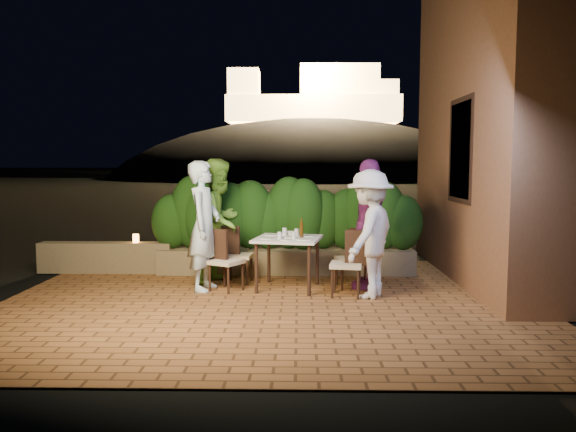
{
  "coord_description": "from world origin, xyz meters",
  "views": [
    {
      "loc": [
        0.42,
        -6.86,
        1.82
      ],
      "look_at": [
        0.26,
        1.22,
        1.05
      ],
      "focal_mm": 35.0,
      "sensor_mm": 36.0,
      "label": 1
    }
  ],
  "objects_px": {
    "chair_left_front": "(226,260)",
    "diner_white": "(370,234)",
    "chair_right_front": "(346,263)",
    "dining_table": "(288,263)",
    "bowl": "(291,233)",
    "chair_right_back": "(351,258)",
    "chair_left_back": "(239,254)",
    "diner_purple": "(370,224)",
    "parapet_lamp": "(136,238)",
    "diner_green": "(220,221)",
    "beer_bottle": "(301,228)",
    "diner_blue": "(204,226)"
  },
  "relations": [
    {
      "from": "diner_white",
      "to": "diner_green",
      "type": "bearing_deg",
      "value": -85.21
    },
    {
      "from": "diner_white",
      "to": "diner_purple",
      "type": "xyz_separation_m",
      "value": [
        0.07,
        0.57,
        0.07
      ]
    },
    {
      "from": "dining_table",
      "to": "bowl",
      "type": "xyz_separation_m",
      "value": [
        0.04,
        0.32,
        0.4
      ]
    },
    {
      "from": "diner_purple",
      "to": "chair_right_front",
      "type": "bearing_deg",
      "value": -15.26
    },
    {
      "from": "diner_green",
      "to": "diner_purple",
      "type": "relative_size",
      "value": 1.0
    },
    {
      "from": "chair_left_front",
      "to": "diner_green",
      "type": "distance_m",
      "value": 0.81
    },
    {
      "from": "diner_green",
      "to": "diner_white",
      "type": "bearing_deg",
      "value": -91.06
    },
    {
      "from": "chair_left_front",
      "to": "diner_purple",
      "type": "xyz_separation_m",
      "value": [
        2.06,
        0.22,
        0.5
      ]
    },
    {
      "from": "bowl",
      "to": "diner_blue",
      "type": "height_order",
      "value": "diner_blue"
    },
    {
      "from": "beer_bottle",
      "to": "chair_left_back",
      "type": "xyz_separation_m",
      "value": [
        -0.95,
        0.39,
        -0.46
      ]
    },
    {
      "from": "chair_right_back",
      "to": "chair_left_back",
      "type": "bearing_deg",
      "value": -19.95
    },
    {
      "from": "chair_left_back",
      "to": "parapet_lamp",
      "type": "relative_size",
      "value": 6.18
    },
    {
      "from": "dining_table",
      "to": "bowl",
      "type": "relative_size",
      "value": 4.86
    },
    {
      "from": "bowl",
      "to": "diner_green",
      "type": "distance_m",
      "value": 1.12
    },
    {
      "from": "dining_table",
      "to": "diner_white",
      "type": "bearing_deg",
      "value": -23.24
    },
    {
      "from": "diner_purple",
      "to": "dining_table",
      "type": "bearing_deg",
      "value": -64.62
    },
    {
      "from": "chair_left_back",
      "to": "diner_blue",
      "type": "xyz_separation_m",
      "value": [
        -0.44,
        -0.48,
        0.49
      ]
    },
    {
      "from": "bowl",
      "to": "diner_green",
      "type": "xyz_separation_m",
      "value": [
        -1.09,
        0.16,
        0.17
      ]
    },
    {
      "from": "parapet_lamp",
      "to": "beer_bottle",
      "type": "bearing_deg",
      "value": -22.83
    },
    {
      "from": "chair_left_front",
      "to": "chair_right_front",
      "type": "relative_size",
      "value": 0.96
    },
    {
      "from": "chair_right_back",
      "to": "diner_green",
      "type": "bearing_deg",
      "value": -20.65
    },
    {
      "from": "chair_right_back",
      "to": "diner_purple",
      "type": "relative_size",
      "value": 0.47
    },
    {
      "from": "beer_bottle",
      "to": "bowl",
      "type": "relative_size",
      "value": 1.5
    },
    {
      "from": "diner_green",
      "to": "diner_purple",
      "type": "distance_m",
      "value": 2.27
    },
    {
      "from": "diner_green",
      "to": "parapet_lamp",
      "type": "height_order",
      "value": "diner_green"
    },
    {
      "from": "chair_left_front",
      "to": "diner_white",
      "type": "bearing_deg",
      "value": 20.57
    },
    {
      "from": "dining_table",
      "to": "diner_white",
      "type": "relative_size",
      "value": 0.52
    },
    {
      "from": "bowl",
      "to": "diner_green",
      "type": "height_order",
      "value": "diner_green"
    },
    {
      "from": "chair_left_back",
      "to": "diner_green",
      "type": "xyz_separation_m",
      "value": [
        -0.3,
        0.08,
        0.51
      ]
    },
    {
      "from": "dining_table",
      "to": "parapet_lamp",
      "type": "distance_m",
      "value": 2.81
    },
    {
      "from": "chair_left_front",
      "to": "diner_white",
      "type": "relative_size",
      "value": 0.51
    },
    {
      "from": "chair_right_back",
      "to": "diner_white",
      "type": "distance_m",
      "value": 0.76
    },
    {
      "from": "parapet_lamp",
      "to": "diner_blue",
      "type": "bearing_deg",
      "value": -42.68
    },
    {
      "from": "dining_table",
      "to": "diner_purple",
      "type": "height_order",
      "value": "diner_purple"
    },
    {
      "from": "diner_blue",
      "to": "parapet_lamp",
      "type": "distance_m",
      "value": 1.87
    },
    {
      "from": "dining_table",
      "to": "diner_white",
      "type": "distance_m",
      "value": 1.31
    },
    {
      "from": "diner_white",
      "to": "chair_left_back",
      "type": "bearing_deg",
      "value": -86.59
    },
    {
      "from": "dining_table",
      "to": "beer_bottle",
      "type": "distance_m",
      "value": 0.55
    },
    {
      "from": "chair_right_back",
      "to": "diner_white",
      "type": "height_order",
      "value": "diner_white"
    },
    {
      "from": "bowl",
      "to": "chair_right_front",
      "type": "distance_m",
      "value": 1.12
    },
    {
      "from": "diner_green",
      "to": "chair_left_back",
      "type": "bearing_deg",
      "value": -81.65
    },
    {
      "from": "diner_purple",
      "to": "chair_right_back",
      "type": "bearing_deg",
      "value": -73.46
    },
    {
      "from": "beer_bottle",
      "to": "dining_table",
      "type": "bearing_deg",
      "value": -173.71
    },
    {
      "from": "chair_left_front",
      "to": "chair_right_front",
      "type": "bearing_deg",
      "value": 20.46
    },
    {
      "from": "bowl",
      "to": "diner_white",
      "type": "height_order",
      "value": "diner_white"
    },
    {
      "from": "chair_right_front",
      "to": "diner_blue",
      "type": "relative_size",
      "value": 0.49
    },
    {
      "from": "chair_left_back",
      "to": "dining_table",
      "type": "bearing_deg",
      "value": -22.15
    },
    {
      "from": "bowl",
      "to": "diner_white",
      "type": "xyz_separation_m",
      "value": [
        1.07,
        -0.8,
        0.09
      ]
    },
    {
      "from": "dining_table",
      "to": "bowl",
      "type": "distance_m",
      "value": 0.51
    },
    {
      "from": "beer_bottle",
      "to": "parapet_lamp",
      "type": "relative_size",
      "value": 1.99
    }
  ]
}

